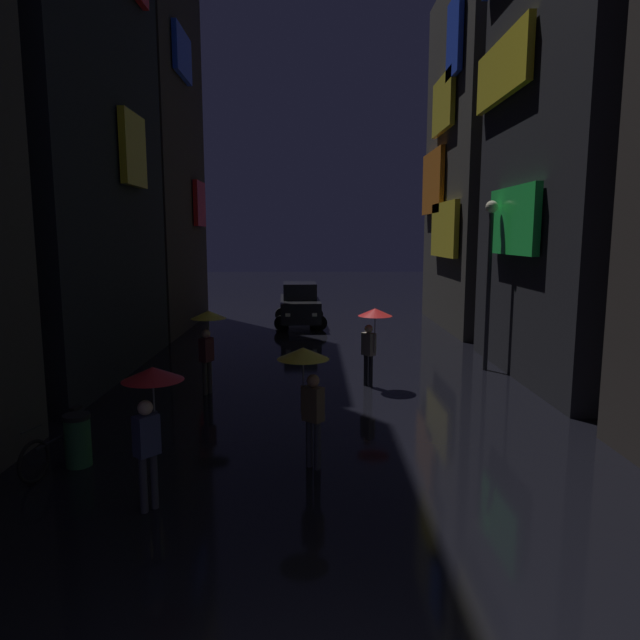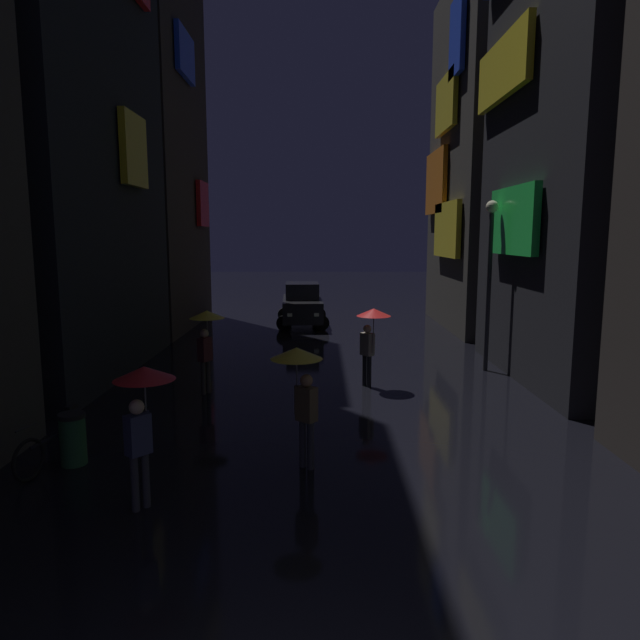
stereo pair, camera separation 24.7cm
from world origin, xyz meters
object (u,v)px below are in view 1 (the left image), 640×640
pedestrian_far_right_red (373,325)px  bicycle_parked_at_storefront (58,447)px  pedestrian_foreground_right_red (151,398)px  pedestrian_foreground_left_yellow (208,329)px  streetlamp_right_far (489,264)px  car_distant (300,305)px  trash_bin (78,440)px  pedestrian_midstreet_left_yellow (306,374)px

pedestrian_far_right_red → bicycle_parked_at_storefront: 8.12m
pedestrian_foreground_right_red → bicycle_parked_at_storefront: size_ratio=1.19×
pedestrian_foreground_left_yellow → streetlamp_right_far: size_ratio=0.42×
streetlamp_right_far → bicycle_parked_at_storefront: bearing=-143.1°
pedestrian_foreground_right_red → car_distant: (1.80, 17.20, -0.74)m
car_distant → trash_bin: 16.05m
trash_bin → pedestrian_foreground_right_red: bearing=-41.4°
pedestrian_foreground_right_red → car_distant: pedestrian_foreground_right_red is taller
pedestrian_foreground_left_yellow → streetlamp_right_far: (7.84, 2.39, 1.50)m
bicycle_parked_at_storefront → car_distant: 16.26m
streetlamp_right_far → trash_bin: bearing=-142.8°
pedestrian_midstreet_left_yellow → bicycle_parked_at_storefront: bearing=-179.5°
pedestrian_foreground_left_yellow → trash_bin: 5.04m
pedestrian_foreground_right_red → bicycle_parked_at_storefront: (-2.05, 1.40, -1.28)m
pedestrian_foreground_right_red → pedestrian_foreground_left_yellow: 6.23m
car_distant → trash_bin: size_ratio=4.54×
pedestrian_foreground_left_yellow → bicycle_parked_at_storefront: 5.29m
pedestrian_foreground_left_yellow → car_distant: 11.20m
trash_bin → streetlamp_right_far: bearing=37.2°
bicycle_parked_at_storefront → trash_bin: 0.34m
pedestrian_foreground_left_yellow → pedestrian_far_right_red: same height
pedestrian_foreground_left_yellow → streetlamp_right_far: streetlamp_right_far is taller
pedestrian_far_right_red → trash_bin: bearing=-137.8°
bicycle_parked_at_storefront → trash_bin: bearing=25.9°
pedestrian_foreground_right_red → bicycle_parked_at_storefront: pedestrian_foreground_right_red is taller
car_distant → bicycle_parked_at_storefront: bearing=-103.7°
pedestrian_foreground_right_red → pedestrian_midstreet_left_yellow: size_ratio=1.00×
pedestrian_far_right_red → car_distant: pedestrian_far_right_red is taller
pedestrian_foreground_right_red → trash_bin: pedestrian_foreground_right_red is taller
pedestrian_foreground_right_red → pedestrian_far_right_red: 7.80m
pedestrian_foreground_right_red → trash_bin: bearing=138.6°
pedestrian_far_right_red → trash_bin: 7.80m
bicycle_parked_at_storefront → car_distant: size_ratio=0.42×
pedestrian_foreground_left_yellow → trash_bin: bearing=-107.4°
pedestrian_midstreet_left_yellow → bicycle_parked_at_storefront: size_ratio=1.19×
bicycle_parked_at_storefront → pedestrian_foreground_left_yellow: bearing=70.0°
bicycle_parked_at_storefront → trash_bin: bicycle_parked_at_storefront is taller
pedestrian_foreground_left_yellow → pedestrian_far_right_red: (4.24, 0.50, 0.00)m
pedestrian_far_right_red → streetlamp_right_far: 4.33m
pedestrian_midstreet_left_yellow → trash_bin: bearing=178.5°
pedestrian_far_right_red → bicycle_parked_at_storefront: bearing=-138.4°
bicycle_parked_at_storefront → streetlamp_right_far: size_ratio=0.36×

